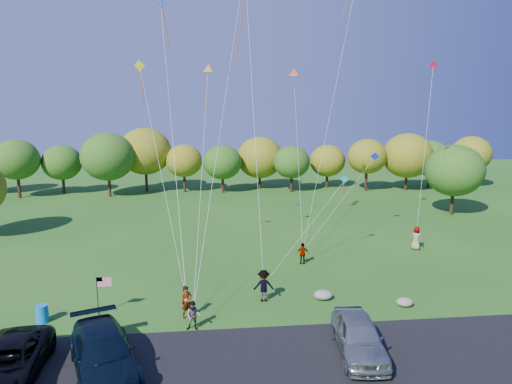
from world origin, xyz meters
TOP-DOWN VIEW (x-y plane):
  - ground at (0.00, 0.00)m, footprint 140.00×140.00m
  - asphalt_lane at (0.00, -4.00)m, footprint 44.00×6.00m
  - treeline at (0.00, 35.64)m, footprint 76.24×27.08m
  - minivan_dark at (-10.18, -4.49)m, footprint 2.93×5.82m
  - minivan_navy at (-6.33, -4.36)m, footprint 4.45×6.56m
  - minivan_silver at (5.04, -4.02)m, footprint 2.50×5.20m
  - flyer_a at (-3.02, 0.64)m, footprint 0.79×0.72m
  - flyer_b at (-2.62, -0.80)m, footprint 0.83×0.69m
  - flyer_c at (1.41, 2.33)m, footprint 1.26×0.75m
  - flyer_d at (5.04, 8.43)m, footprint 0.95×0.44m
  - flyer_e at (14.80, 10.83)m, footprint 1.11×1.06m
  - trash_barrel at (-10.66, 0.91)m, footprint 0.64×0.64m
  - flag_assembly at (-7.66, 1.51)m, footprint 0.82×0.53m
  - boulder_near at (4.98, 2.18)m, footprint 1.13×0.88m
  - boulder_far at (9.41, 0.75)m, footprint 0.96×0.80m
  - kites_aloft at (2.88, 12.19)m, footprint 23.94×8.75m

SIDE VIEW (x-z plane):
  - ground at x=0.00m, z-range 0.00..0.00m
  - asphalt_lane at x=0.00m, z-range 0.00..0.06m
  - boulder_far at x=9.41m, z-range 0.00..0.50m
  - boulder_near at x=4.98m, z-range 0.00..0.56m
  - trash_barrel at x=-10.66m, z-range 0.00..0.96m
  - flyer_b at x=-2.62m, z-range 0.00..1.55m
  - flyer_d at x=5.04m, z-range 0.00..1.59m
  - minivan_dark at x=-10.18m, z-range 0.06..1.64m
  - flyer_a at x=-3.02m, z-range 0.00..1.81m
  - minivan_silver at x=5.04m, z-range 0.06..1.77m
  - minivan_navy at x=-6.33m, z-range 0.06..1.83m
  - flyer_e at x=14.80m, z-range 0.00..1.91m
  - flyer_c at x=1.41m, z-range 0.00..1.92m
  - flag_assembly at x=-7.66m, z-range 0.53..2.73m
  - treeline at x=0.00m, z-range 0.58..8.70m
  - kites_aloft at x=2.88m, z-range 8.45..29.27m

